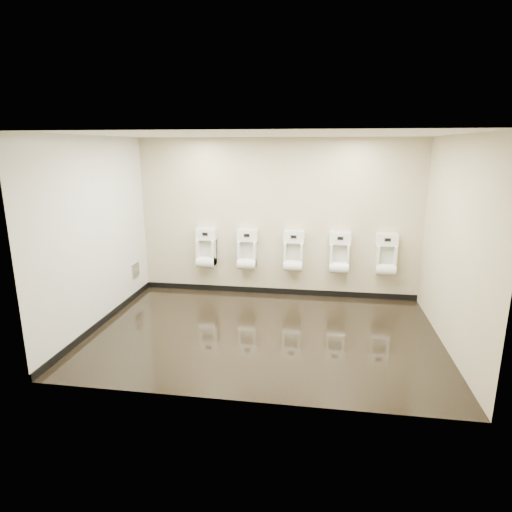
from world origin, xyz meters
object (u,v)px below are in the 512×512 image
(urinal_2, at_px, (293,254))
(urinal_0, at_px, (206,251))
(urinal_3, at_px, (339,256))
(access_panel, at_px, (136,270))
(urinal_1, at_px, (247,252))
(urinal_4, at_px, (386,257))

(urinal_2, bearing_deg, urinal_0, 180.00)
(urinal_3, bearing_deg, access_panel, -173.24)
(access_panel, bearing_deg, urinal_1, 12.25)
(urinal_2, bearing_deg, urinal_4, 0.00)
(urinal_2, bearing_deg, access_panel, -171.33)
(urinal_2, height_order, urinal_4, same)
(urinal_1, bearing_deg, urinal_4, 0.00)
(urinal_1, height_order, urinal_2, same)
(access_panel, xyz_separation_m, urinal_3, (3.59, 0.43, 0.30))
(urinal_2, relative_size, urinal_3, 1.00)
(urinal_4, bearing_deg, urinal_1, 180.00)
(access_panel, relative_size, urinal_2, 0.36)
(urinal_4, bearing_deg, urinal_3, 180.00)
(urinal_0, xyz_separation_m, urinal_4, (3.18, 0.00, 0.00))
(access_panel, xyz_separation_m, urinal_1, (1.96, 0.43, 0.30))
(urinal_1, bearing_deg, urinal_2, 0.00)
(urinal_2, xyz_separation_m, urinal_4, (1.59, 0.00, 0.00))
(access_panel, xyz_separation_m, urinal_2, (2.79, 0.43, 0.30))
(urinal_2, height_order, urinal_3, same)
(urinal_0, height_order, urinal_2, same)
(access_panel, relative_size, urinal_0, 0.36)
(urinal_0, distance_m, urinal_3, 2.39)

